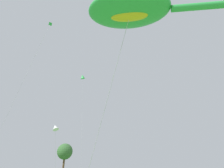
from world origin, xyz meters
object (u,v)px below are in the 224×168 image
object	(u,v)px
big_show_kite	(136,10)
small_kite_streamer_purple	(40,46)
small_kite_delta_white	(83,77)
small_kite_tiny_distant	(55,127)
tree_broad_distant	(65,152)

from	to	relation	value
big_show_kite	small_kite_streamer_purple	distance (m)	17.77
small_kite_delta_white	small_kite_streamer_purple	xyz separation A→B (m)	(-16.35, -10.61, -4.83)
small_kite_tiny_distant	small_kite_delta_white	world-z (taller)	small_kite_delta_white
small_kite_tiny_distant	small_kite_delta_white	distance (m)	22.96
small_kite_delta_white	tree_broad_distant	world-z (taller)	small_kite_delta_white
big_show_kite	tree_broad_distant	bearing A→B (deg)	-66.56
big_show_kite	small_kite_streamer_purple	world-z (taller)	small_kite_streamer_purple
big_show_kite	tree_broad_distant	xyz separation A→B (m)	(31.72, 52.50, -5.01)
small_kite_tiny_distant	small_kite_streamer_purple	size ratio (longest dim) A/B	0.31
big_show_kite	small_kite_delta_white	distance (m)	34.08
small_kite_tiny_distant	tree_broad_distant	bearing A→B (deg)	-134.44
small_kite_tiny_distant	big_show_kite	bearing A→B (deg)	65.74
small_kite_delta_white	small_kite_streamer_purple	size ratio (longest dim) A/B	1.04
big_show_kite	tree_broad_distant	distance (m)	61.54
big_show_kite	small_kite_tiny_distant	bearing A→B (deg)	-51.90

